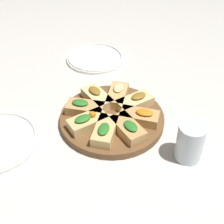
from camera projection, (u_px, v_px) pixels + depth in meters
name	position (u px, v px, depth m)	size (l,w,h in m)	color
ground_plane	(112.00, 121.00, 0.95)	(3.00, 3.00, 0.00)	silver
serving_board	(112.00, 119.00, 0.94)	(0.31, 0.31, 0.02)	brown
focaccia_slice_0	(105.00, 131.00, 0.86)	(0.12, 0.07, 0.04)	#DBB775
focaccia_slice_1	(128.00, 128.00, 0.87)	(0.11, 0.12, 0.04)	tan
focaccia_slice_2	(140.00, 117.00, 0.91)	(0.07, 0.12, 0.04)	tan
focaccia_slice_3	(135.00, 102.00, 0.96)	(0.12, 0.11, 0.04)	#E5C689
focaccia_slice_4	(117.00, 95.00, 0.99)	(0.12, 0.07, 0.04)	tan
focaccia_slice_5	(97.00, 97.00, 0.98)	(0.11, 0.12, 0.04)	#E5C689
focaccia_slice_6	(85.00, 108.00, 0.94)	(0.07, 0.12, 0.04)	tan
focaccia_slice_7	(87.00, 122.00, 0.89)	(0.12, 0.11, 0.05)	#DBB775
plate_right	(95.00, 58.00, 1.22)	(0.22, 0.22, 0.02)	white
water_glass	(190.00, 142.00, 0.81)	(0.07, 0.07, 0.11)	silver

